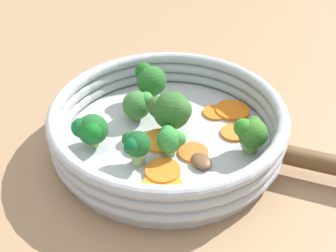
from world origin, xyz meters
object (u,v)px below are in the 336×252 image
at_px(broccoli_floret_5, 170,140).
at_px(broccoli_floret_4, 135,145).
at_px(carrot_slice_7, 162,187).
at_px(broccoli_floret_6, 150,80).
at_px(skillet, 168,140).
at_px(carrot_slice_3, 163,171).
at_px(carrot_slice_6, 234,133).
at_px(carrot_slice_0, 215,113).
at_px(broccoli_floret_2, 139,104).
at_px(mushroom_piece_0, 201,161).
at_px(broccoli_floret_0, 169,110).
at_px(carrot_slice_4, 162,141).
at_px(broccoli_floret_1, 91,130).
at_px(carrot_slice_1, 232,110).
at_px(carrot_slice_5, 193,152).
at_px(broccoli_floret_3, 250,133).
at_px(carrot_slice_2, 96,131).

bearing_deg(broccoli_floret_5, broccoli_floret_4, 147.17).
height_order(carrot_slice_7, broccoli_floret_6, broccoli_floret_6).
bearing_deg(skillet, broccoli_floret_6, 50.83).
xyz_separation_m(carrot_slice_3, carrot_slice_7, (-0.02, -0.01, -0.00)).
xyz_separation_m(carrot_slice_3, carrot_slice_6, (0.11, -0.04, -0.00)).
bearing_deg(carrot_slice_0, broccoli_floret_2, 130.78).
height_order(broccoli_floret_2, mushroom_piece_0, broccoli_floret_2).
relative_size(carrot_slice_6, broccoli_floret_0, 0.59).
relative_size(carrot_slice_4, broccoli_floret_4, 1.03).
xyz_separation_m(broccoli_floret_1, broccoli_floret_5, (0.04, -0.09, -0.00)).
distance_m(carrot_slice_1, carrot_slice_6, 0.05).
relative_size(skillet, carrot_slice_5, 7.57).
distance_m(broccoli_floret_1, broccoli_floret_5, 0.10).
bearing_deg(carrot_slice_0, carrot_slice_5, -169.16).
xyz_separation_m(carrot_slice_5, broccoli_floret_3, (0.04, -0.05, 0.03)).
distance_m(broccoli_floret_0, broccoli_floret_3, 0.10).
bearing_deg(carrot_slice_1, broccoli_floret_0, 150.80).
bearing_deg(carrot_slice_2, broccoli_floret_3, -67.35).
height_order(carrot_slice_7, broccoli_floret_2, broccoli_floret_2).
xyz_separation_m(broccoli_floret_0, broccoli_floret_4, (-0.07, -0.00, -0.01)).
relative_size(broccoli_floret_3, broccoli_floret_6, 0.83).
relative_size(carrot_slice_2, carrot_slice_4, 0.65).
bearing_deg(carrot_slice_0, carrot_slice_6, -123.39).
relative_size(carrot_slice_3, broccoli_floret_1, 0.93).
relative_size(carrot_slice_0, carrot_slice_6, 1.02).
bearing_deg(carrot_slice_7, skillet, 29.56).
relative_size(carrot_slice_6, broccoli_floret_3, 0.74).
xyz_separation_m(carrot_slice_1, carrot_slice_2, (-0.14, 0.12, -0.00)).
distance_m(carrot_slice_0, broccoli_floret_4, 0.15).
height_order(skillet, broccoli_floret_1, broccoli_floret_1).
bearing_deg(carrot_slice_3, carrot_slice_4, 35.64).
bearing_deg(broccoli_floret_1, carrot_slice_4, -51.83).
bearing_deg(skillet, carrot_slice_4, -175.32).
height_order(carrot_slice_2, broccoli_floret_4, broccoli_floret_4).
bearing_deg(carrot_slice_7, carrot_slice_0, 6.56).
xyz_separation_m(carrot_slice_6, broccoli_floret_0, (-0.04, 0.07, 0.03)).
bearing_deg(mushroom_piece_0, carrot_slice_0, 19.02).
xyz_separation_m(carrot_slice_5, broccoli_floret_5, (-0.02, 0.02, 0.02)).
bearing_deg(broccoli_floret_2, mushroom_piece_0, -105.48).
bearing_deg(broccoli_floret_1, mushroom_piece_0, -70.32).
distance_m(carrot_slice_3, broccoli_floret_6, 0.15).
height_order(carrot_slice_6, broccoli_floret_2, broccoli_floret_2).
relative_size(carrot_slice_2, broccoli_floret_2, 0.71).
height_order(carrot_slice_3, broccoli_floret_6, broccoli_floret_6).
bearing_deg(carrot_slice_5, broccoli_floret_1, 117.36).
relative_size(carrot_slice_4, broccoli_floret_2, 1.09).
bearing_deg(carrot_slice_7, carrot_slice_1, 0.18).
bearing_deg(broccoli_floret_3, broccoli_floret_5, 126.92).
bearing_deg(carrot_slice_0, carrot_slice_7, -173.44).
height_order(carrot_slice_3, carrot_slice_5, carrot_slice_3).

